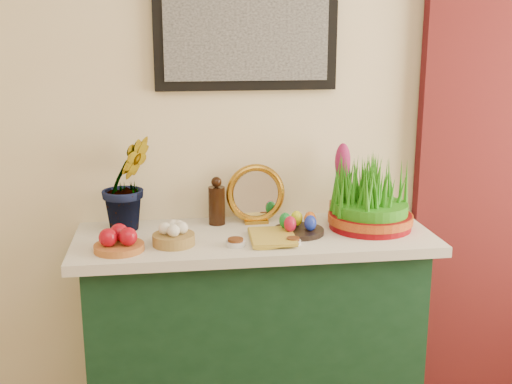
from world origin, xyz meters
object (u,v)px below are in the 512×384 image
hyacinth_green (127,168)px  book (250,237)px  wheatgrass_sabzeh (371,198)px  sideboard (254,341)px  mirror (256,195)px

hyacinth_green → book: size_ratio=2.22×
book → wheatgrass_sabzeh: 0.53m
sideboard → hyacinth_green: (-0.49, 0.13, 0.72)m
sideboard → mirror: bearing=79.8°
sideboard → book: bearing=-107.2°
sideboard → wheatgrass_sabzeh: size_ratio=3.81×
hyacinth_green → book: hyacinth_green is taller
book → hyacinth_green: bearing=156.6°
book → mirror: bearing=79.5°
hyacinth_green → wheatgrass_sabzeh: size_ratio=1.47×
sideboard → mirror: 0.60m
sideboard → book: size_ratio=5.75×
book → wheatgrass_sabzeh: size_ratio=0.66×
hyacinth_green → sideboard: bearing=-41.5°
mirror → book: 0.27m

